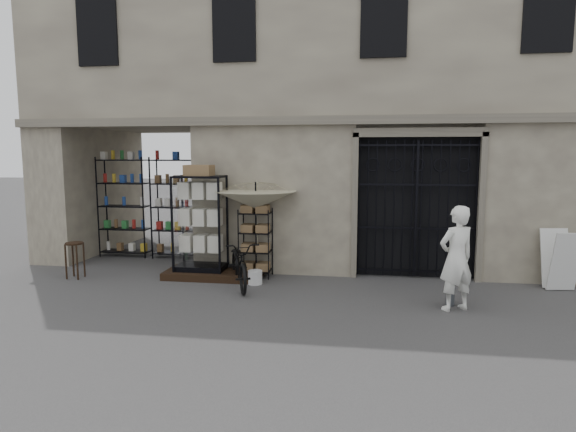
% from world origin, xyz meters
% --- Properties ---
extents(ground, '(80.00, 80.00, 0.00)m').
position_xyz_m(ground, '(0.00, 0.00, 0.00)').
color(ground, black).
rests_on(ground, ground).
extents(main_building, '(14.00, 4.00, 9.00)m').
position_xyz_m(main_building, '(0.00, 4.00, 4.50)').
color(main_building, tan).
rests_on(main_building, ground).
extents(shop_recess, '(3.00, 1.70, 3.00)m').
position_xyz_m(shop_recess, '(-4.50, 2.80, 1.50)').
color(shop_recess, black).
rests_on(shop_recess, ground).
extents(shop_shelving, '(2.70, 0.50, 2.50)m').
position_xyz_m(shop_shelving, '(-4.55, 3.30, 1.25)').
color(shop_shelving, black).
rests_on(shop_shelving, ground).
extents(iron_gate, '(2.50, 0.21, 3.00)m').
position_xyz_m(iron_gate, '(1.75, 2.28, 1.50)').
color(iron_gate, black).
rests_on(iron_gate, ground).
extents(step_platform, '(2.00, 0.90, 0.15)m').
position_xyz_m(step_platform, '(-2.40, 1.55, 0.07)').
color(step_platform, black).
rests_on(step_platform, ground).
extents(display_cabinet, '(1.13, 0.88, 2.14)m').
position_xyz_m(display_cabinet, '(-2.68, 1.56, 1.04)').
color(display_cabinet, black).
rests_on(display_cabinet, step_platform).
extents(wire_rack, '(0.67, 0.50, 1.44)m').
position_xyz_m(wire_rack, '(-1.54, 1.74, 0.71)').
color(wire_rack, black).
rests_on(wire_rack, ground).
extents(market_umbrella, '(1.83, 1.85, 2.40)m').
position_xyz_m(market_umbrella, '(-1.52, 1.71, 1.73)').
color(market_umbrella, black).
rests_on(market_umbrella, ground).
extents(white_bucket, '(0.34, 0.34, 0.27)m').
position_xyz_m(white_bucket, '(-1.43, 1.17, 0.14)').
color(white_bucket, silver).
rests_on(white_bucket, ground).
extents(bicycle, '(0.92, 1.09, 1.77)m').
position_xyz_m(bicycle, '(-1.69, 0.94, 0.00)').
color(bicycle, black).
rests_on(bicycle, ground).
extents(wooden_stool, '(0.43, 0.43, 0.75)m').
position_xyz_m(wooden_stool, '(-5.24, 1.07, 0.40)').
color(wooden_stool, black).
rests_on(wooden_stool, ground).
extents(steel_bollard, '(0.17, 0.17, 0.80)m').
position_xyz_m(steel_bollard, '(2.17, 0.34, 0.40)').
color(steel_bollard, '#585E65').
rests_on(steel_bollard, ground).
extents(shopkeeper, '(1.38, 1.84, 0.42)m').
position_xyz_m(shopkeeper, '(2.19, 0.11, 0.00)').
color(shopkeeper, white).
rests_on(shopkeeper, ground).
extents(easel_sign, '(0.62, 0.69, 1.13)m').
position_xyz_m(easel_sign, '(4.38, 1.63, 0.58)').
color(easel_sign, silver).
rests_on(easel_sign, ground).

